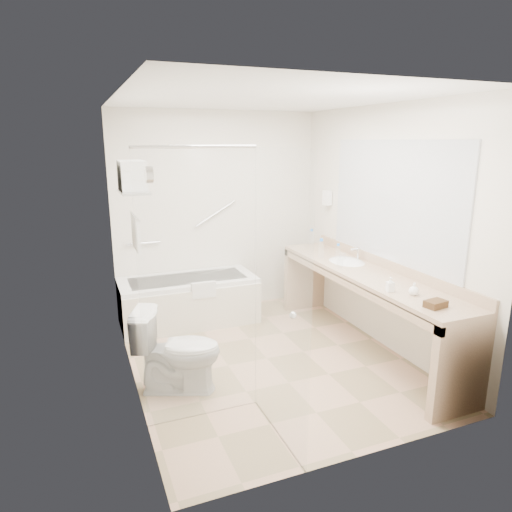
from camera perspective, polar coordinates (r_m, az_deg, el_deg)
name	(u,v)px	position (r m, az deg, el deg)	size (l,w,h in m)	color
floor	(267,358)	(4.73, 1.38, -12.67)	(3.20, 3.20, 0.00)	tan
ceiling	(269,98)	(4.23, 1.59, 19.09)	(2.60, 3.20, 0.10)	white
wall_back	(218,213)	(5.79, -4.79, 5.35)	(2.60, 0.10, 2.50)	silver
wall_front	(368,287)	(2.96, 13.79, -3.75)	(2.60, 0.10, 2.50)	silver
wall_left	(126,250)	(4.00, -15.93, 0.78)	(0.10, 3.20, 2.50)	silver
wall_right	(382,228)	(4.96, 15.44, 3.38)	(0.10, 3.20, 2.50)	silver
bathtub	(189,300)	(5.57, -8.42, -5.49)	(1.60, 0.73, 0.59)	white
grab_bar_short	(143,243)	(5.61, -13.92, 1.57)	(0.03, 0.03, 0.40)	silver
grab_bar_long	(215,214)	(5.74, -5.15, 5.26)	(0.03, 0.03, 0.60)	silver
shower_enclosure	(238,294)	(3.31, -2.30, -4.77)	(0.96, 0.91, 2.11)	silver
towel_shelf	(133,185)	(4.27, -15.16, 8.54)	(0.24, 0.55, 0.81)	silver
vanity_counter	(364,291)	(4.84, 13.41, -4.25)	(0.55, 2.70, 0.95)	tan
sink	(347,264)	(5.12, 11.25, -1.00)	(0.40, 0.52, 0.14)	white
faucet	(358,253)	(5.17, 12.66, 0.34)	(0.03, 0.03, 0.14)	silver
mirror	(392,201)	(4.79, 16.66, 6.56)	(0.02, 2.00, 1.20)	silver
hairdryer_unit	(327,198)	(5.77, 8.88, 7.20)	(0.08, 0.10, 0.18)	white
toilet	(178,351)	(4.11, -9.74, -11.61)	(0.42, 0.75, 0.73)	white
amenity_basket	(436,304)	(3.92, 21.54, -5.59)	(0.17, 0.11, 0.06)	#422D17
soap_bottle_a	(390,288)	(4.19, 16.40, -3.89)	(0.06, 0.13, 0.06)	white
soap_bottle_b	(414,290)	(4.15, 19.12, -4.08)	(0.09, 0.11, 0.09)	white
water_bottle_left	(338,253)	(5.12, 10.20, 0.41)	(0.06, 0.06, 0.19)	silver
water_bottle_mid	(321,249)	(5.20, 8.14, 0.86)	(0.07, 0.07, 0.22)	silver
water_bottle_right	(311,238)	(5.81, 6.94, 2.27)	(0.07, 0.07, 0.21)	silver
drinking_glass_near	(342,258)	(5.05, 10.72, -0.23)	(0.08, 0.08, 0.10)	silver
drinking_glass_far	(340,263)	(4.85, 10.43, -0.88)	(0.07, 0.07, 0.09)	silver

